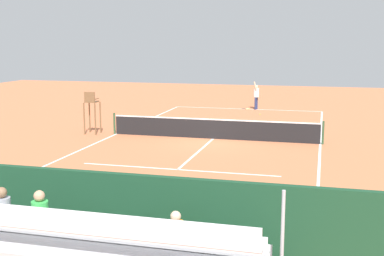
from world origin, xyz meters
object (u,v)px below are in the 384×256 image
Objects in this scene: tennis_player at (256,95)px; tennis_ball_near at (260,114)px; tennis_racket at (248,109)px; equipment_bag at (151,249)px; umpire_chair at (92,108)px; courtside_bench at (238,239)px; tennis_net at (213,129)px; bleacher_stand at (31,243)px.

tennis_player is 29.18× the size of tennis_ball_near.
tennis_racket is 8.53× the size of tennis_ball_near.
equipment_bag is 24.48m from tennis_racket.
umpire_chair reaches higher than courtside_bench.
equipment_bag is at bearing 96.59° from tennis_net.
equipment_bag reaches higher than tennis_racket.
bleacher_stand is 4.15m from courtside_bench.
umpire_chair reaches higher than tennis_ball_near.
tennis_net is 11.44× the size of equipment_bag.
courtside_bench is at bearing 104.51° from tennis_net.
tennis_player is at bearing 179.37° from tennis_racket.
courtside_bench is 27.27× the size of tennis_ball_near.
courtside_bench is at bearing -149.94° from bleacher_stand.
bleacher_stand reaches higher than umpire_chair.
tennis_racket is at bearing -118.83° from umpire_chair.
equipment_bag is (-1.55, 13.40, -0.32)m from tennis_net.
umpire_chair is at bearing -53.48° from courtside_bench.
tennis_ball_near is at bearing -130.12° from umpire_chair.
tennis_net reaches higher than equipment_bag.
tennis_net reaches higher than courtside_bench.
tennis_net is 13.49m from equipment_bag.
tennis_ball_near is (2.25, -21.77, -0.53)m from courtside_bench.
tennis_net is at bearing -75.49° from courtside_bench.
bleacher_stand is at bearing 88.38° from tennis_player.
umpire_chair is 15.29m from equipment_bag.
courtside_bench reaches higher than tennis_ball_near.
tennis_ball_near is at bearing -93.19° from bleacher_stand.
umpire_chair is 16.21m from courtside_bench.
bleacher_stand reaches higher than tennis_racket.
equipment_bag is at bearing 92.22° from tennis_player.
umpire_chair is at bearing -59.47° from equipment_bag.
bleacher_stand reaches higher than tennis_player.
tennis_ball_near is (-1.33, -23.84, -0.89)m from bleacher_stand.
courtside_bench is 2.00× the size of equipment_bag.
tennis_racket is 2.79m from tennis_ball_near.
umpire_chair is at bearing 49.88° from tennis_ball_near.
tennis_player reaches higher than courtside_bench.
tennis_racket is (-0.02, -11.03, -0.49)m from tennis_net.
bleacher_stand is (0.14, 15.34, 0.42)m from tennis_net.
bleacher_stand is 16.09× the size of tennis_racket.
umpire_chair is at bearing 61.17° from tennis_racket.
tennis_ball_near is (0.36, -21.90, -0.15)m from equipment_bag.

